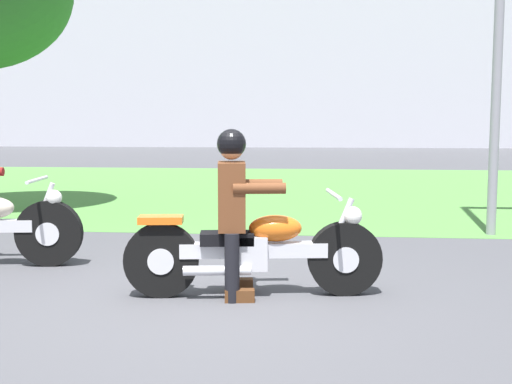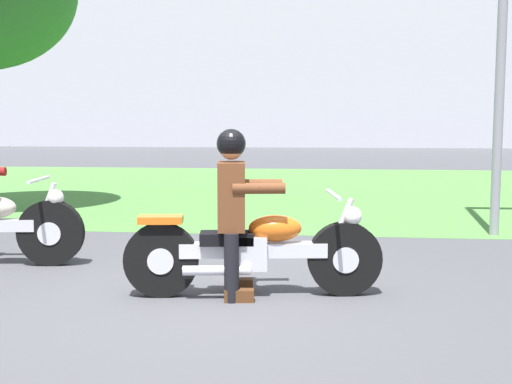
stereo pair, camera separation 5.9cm
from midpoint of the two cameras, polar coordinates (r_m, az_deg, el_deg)
name	(u,v)px [view 1 (the left image)]	position (r m, az deg, el deg)	size (l,w,h in m)	color
ground	(194,311)	(5.07, -5.85, -10.38)	(120.00, 120.00, 0.00)	#4C4C51
grass_verge	(277,188)	(14.29, 1.74, 0.35)	(60.00, 12.00, 0.01)	#549342
stadium_facade	(271,17)	(42.61, 1.32, 15.15)	(45.99, 8.00, 16.26)	silver
motorcycle_lead	(254,251)	(5.38, -0.45, -5.18)	(2.14, 0.68, 0.87)	black
rider_lead	(234,200)	(5.32, -2.27, -0.68)	(0.59, 0.51, 1.39)	black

